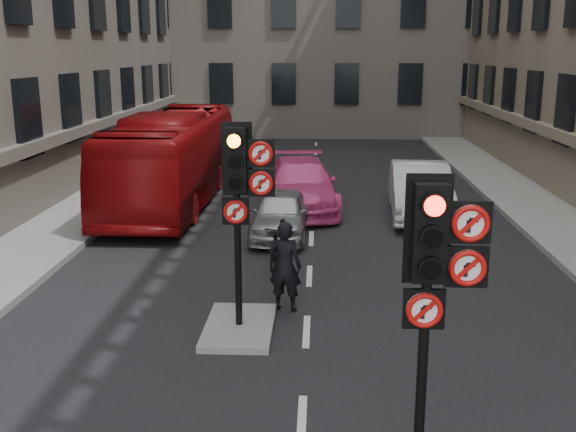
# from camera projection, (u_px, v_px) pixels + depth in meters

# --- Properties ---
(pavement_left) EXTENTS (3.00, 50.00, 0.16)m
(pavement_left) POSITION_uv_depth(u_px,v_px,m) (58.00, 223.00, 19.05)
(pavement_left) COLOR gray
(pavement_left) RESTS_ON ground
(pavement_right) EXTENTS (3.00, 50.00, 0.16)m
(pavement_right) POSITION_uv_depth(u_px,v_px,m) (575.00, 229.00, 18.39)
(pavement_right) COLOR gray
(pavement_right) RESTS_ON ground
(centre_island) EXTENTS (1.20, 2.00, 0.12)m
(centre_island) POSITION_uv_depth(u_px,v_px,m) (239.00, 327.00, 12.00)
(centre_island) COLOR gray
(centre_island) RESTS_ON ground
(signal_near) EXTENTS (0.91, 0.40, 3.58)m
(signal_near) POSITION_uv_depth(u_px,v_px,m) (436.00, 265.00, 7.38)
(signal_near) COLOR black
(signal_near) RESTS_ON ground
(signal_far) EXTENTS (0.91, 0.40, 3.58)m
(signal_far) POSITION_uv_depth(u_px,v_px,m) (242.00, 182.00, 11.34)
(signal_far) COLOR black
(signal_far) RESTS_ON centre_island
(car_silver) EXTENTS (1.57, 3.65, 1.23)m
(car_silver) POSITION_uv_depth(u_px,v_px,m) (281.00, 214.00, 17.90)
(car_silver) COLOR #9DA1A4
(car_silver) RESTS_ON ground
(car_white) EXTENTS (1.95, 4.87, 1.57)m
(car_white) POSITION_uv_depth(u_px,v_px,m) (420.00, 190.00, 19.95)
(car_white) COLOR silver
(car_white) RESTS_ON ground
(car_pink) EXTENTS (2.62, 5.41, 1.52)m
(car_pink) POSITION_uv_depth(u_px,v_px,m) (301.00, 185.00, 20.91)
(car_pink) COLOR #E64392
(car_pink) RESTS_ON ground
(bus_red) EXTENTS (2.46, 10.49, 2.92)m
(bus_red) POSITION_uv_depth(u_px,v_px,m) (173.00, 158.00, 21.60)
(bus_red) COLOR maroon
(bus_red) RESTS_ON ground
(motorcycle) EXTENTS (0.77, 1.80, 1.05)m
(motorcycle) POSITION_uv_depth(u_px,v_px,m) (279.00, 244.00, 15.41)
(motorcycle) COLOR black
(motorcycle) RESTS_ON ground
(motorcyclist) EXTENTS (0.72, 0.56, 1.76)m
(motorcyclist) POSITION_uv_depth(u_px,v_px,m) (285.00, 266.00, 12.73)
(motorcyclist) COLOR black
(motorcyclist) RESTS_ON ground
(info_sign) EXTENTS (0.35, 0.13, 2.03)m
(info_sign) POSITION_uv_depth(u_px,v_px,m) (237.00, 242.00, 12.38)
(info_sign) COLOR black
(info_sign) RESTS_ON centre_island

